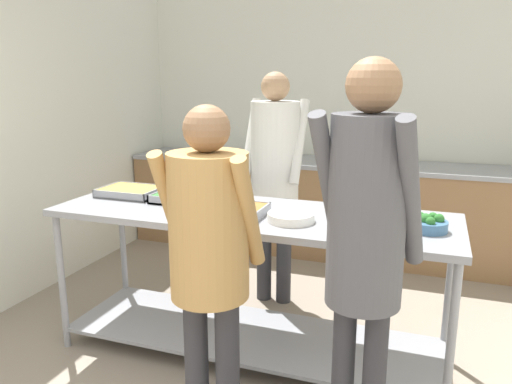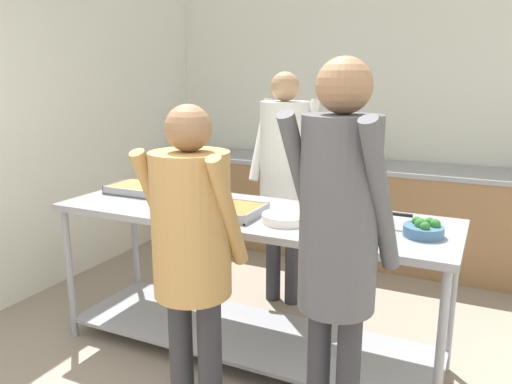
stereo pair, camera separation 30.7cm
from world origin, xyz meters
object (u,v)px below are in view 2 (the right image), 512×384
object	(u,v)px
serving_tray_vegetables	(139,189)
plate_stack	(285,218)
guest_serving_left	(338,233)
water_bottle	(378,151)
cook_behind_counter	(284,164)
sauce_pan	(360,216)
serving_tray_greens	(190,196)
broccoli_bowl	(424,229)
serving_tray_roast	(230,210)
guest_serving_right	(192,240)

from	to	relation	value
serving_tray_vegetables	plate_stack	xyz separation A→B (m)	(1.20, -0.23, -0.00)
guest_serving_left	water_bottle	world-z (taller)	guest_serving_left
cook_behind_counter	water_bottle	world-z (taller)	cook_behind_counter
plate_stack	guest_serving_left	bearing A→B (deg)	-53.69
serving_tray_vegetables	sauce_pan	bearing A→B (deg)	-3.27
serving_tray_vegetables	sauce_pan	size ratio (longest dim) A/B	0.93
serving_tray_greens	broccoli_bowl	world-z (taller)	broccoli_bowl
sauce_pan	serving_tray_greens	bearing A→B (deg)	176.36
guest_serving_left	serving_tray_roast	bearing A→B (deg)	141.37
plate_stack	broccoli_bowl	xyz separation A→B (m)	(0.73, 0.07, 0.01)
guest_serving_right	serving_tray_vegetables	bearing A→B (deg)	138.96
serving_tray_vegetables	sauce_pan	xyz separation A→B (m)	(1.58, -0.09, 0.02)
guest_serving_left	serving_tray_greens	bearing A→B (deg)	144.95
serving_tray_vegetables	water_bottle	xyz separation A→B (m)	(1.27, 1.80, 0.11)
guest_serving_left	broccoli_bowl	bearing A→B (deg)	72.77
guest_serving_right	serving_tray_roast	bearing A→B (deg)	102.89
plate_stack	sauce_pan	size ratio (longest dim) A/B	0.64
serving_tray_vegetables	serving_tray_greens	world-z (taller)	same
serving_tray_vegetables	serving_tray_greens	bearing A→B (deg)	-2.30
sauce_pan	guest_serving_right	distance (m)	0.97
serving_tray_greens	water_bottle	world-z (taller)	water_bottle
guest_serving_right	plate_stack	bearing A→B (deg)	71.89
broccoli_bowl	guest_serving_left	size ratio (longest dim) A/B	0.11
guest_serving_left	guest_serving_right	distance (m)	0.72
broccoli_bowl	guest_serving_left	bearing A→B (deg)	-107.23
guest_serving_left	cook_behind_counter	bearing A→B (deg)	119.18
sauce_pan	plate_stack	bearing A→B (deg)	-160.22
serving_tray_vegetables	plate_stack	distance (m)	1.22
serving_tray_greens	serving_tray_roast	distance (m)	0.47
serving_tray_roast	guest_serving_left	xyz separation A→B (m)	(0.85, -0.68, 0.18)
serving_tray_greens	broccoli_bowl	size ratio (longest dim) A/B	1.95
water_bottle	broccoli_bowl	bearing A→B (deg)	-71.23
plate_stack	guest_serving_left	distance (m)	0.86
plate_stack	cook_behind_counter	world-z (taller)	cook_behind_counter
serving_tray_greens	cook_behind_counter	bearing A→B (deg)	60.36
plate_stack	sauce_pan	xyz separation A→B (m)	(0.38, 0.14, 0.03)
guest_serving_left	cook_behind_counter	distance (m)	1.80
water_bottle	serving_tray_roast	bearing A→B (deg)	-101.75
serving_tray_greens	cook_behind_counter	world-z (taller)	cook_behind_counter
sauce_pan	broccoli_bowl	bearing A→B (deg)	-10.69
serving_tray_vegetables	guest_serving_left	xyz separation A→B (m)	(1.70, -0.91, 0.18)
sauce_pan	guest_serving_left	size ratio (longest dim) A/B	0.23
guest_serving_right	guest_serving_left	bearing A→B (deg)	-3.53
serving_tray_vegetables	cook_behind_counter	size ratio (longest dim) A/B	0.22
broccoli_bowl	water_bottle	xyz separation A→B (m)	(-0.66, 1.95, 0.10)
guest_serving_left	guest_serving_right	world-z (taller)	guest_serving_left
sauce_pan	broccoli_bowl	size ratio (longest dim) A/B	2.08
plate_stack	water_bottle	bearing A→B (deg)	88.10
broccoli_bowl	guest_serving_left	xyz separation A→B (m)	(-0.23, -0.75, 0.16)
serving_tray_greens	cook_behind_counter	distance (m)	0.80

